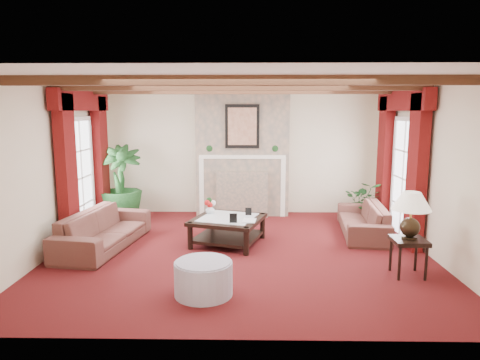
{
  "coord_description": "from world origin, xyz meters",
  "views": [
    {
      "loc": [
        0.12,
        -6.73,
        2.27
      ],
      "look_at": [
        -0.01,
        0.4,
        1.12
      ],
      "focal_mm": 32.0,
      "sensor_mm": 36.0,
      "label": 1
    }
  ],
  "objects_px": {
    "sofa_left": "(104,223)",
    "potted_palm": "(121,200)",
    "sofa_right": "(363,214)",
    "ottoman": "(203,278)",
    "coffee_table": "(228,231)",
    "side_table": "(408,257)"
  },
  "relations": [
    {
      "from": "sofa_left",
      "to": "potted_palm",
      "type": "relative_size",
      "value": 1.23
    },
    {
      "from": "sofa_right",
      "to": "potted_palm",
      "type": "bearing_deg",
      "value": -93.59
    },
    {
      "from": "potted_palm",
      "to": "ottoman",
      "type": "xyz_separation_m",
      "value": [
        2.09,
        -3.59,
        -0.23
      ]
    },
    {
      "from": "potted_palm",
      "to": "coffee_table",
      "type": "relative_size",
      "value": 1.59
    },
    {
      "from": "coffee_table",
      "to": "side_table",
      "type": "distance_m",
      "value": 2.93
    },
    {
      "from": "sofa_right",
      "to": "side_table",
      "type": "height_order",
      "value": "sofa_right"
    },
    {
      "from": "potted_palm",
      "to": "coffee_table",
      "type": "height_order",
      "value": "potted_palm"
    },
    {
      "from": "potted_palm",
      "to": "ottoman",
      "type": "relative_size",
      "value": 2.45
    },
    {
      "from": "sofa_right",
      "to": "ottoman",
      "type": "height_order",
      "value": "sofa_right"
    },
    {
      "from": "coffee_table",
      "to": "sofa_left",
      "type": "bearing_deg",
      "value": -155.86
    },
    {
      "from": "sofa_right",
      "to": "coffee_table",
      "type": "relative_size",
      "value": 1.75
    },
    {
      "from": "ottoman",
      "to": "side_table",
      "type": "bearing_deg",
      "value": 13.93
    },
    {
      "from": "ottoman",
      "to": "sofa_right",
      "type": "bearing_deg",
      "value": 45.35
    },
    {
      "from": "side_table",
      "to": "ottoman",
      "type": "relative_size",
      "value": 0.73
    },
    {
      "from": "sofa_right",
      "to": "coffee_table",
      "type": "bearing_deg",
      "value": -69.25
    },
    {
      "from": "sofa_right",
      "to": "potted_palm",
      "type": "distance_m",
      "value": 4.85
    },
    {
      "from": "sofa_right",
      "to": "coffee_table",
      "type": "distance_m",
      "value": 2.56
    },
    {
      "from": "potted_palm",
      "to": "side_table",
      "type": "height_order",
      "value": "potted_palm"
    },
    {
      "from": "sofa_left",
      "to": "coffee_table",
      "type": "relative_size",
      "value": 1.96
    },
    {
      "from": "sofa_left",
      "to": "sofa_right",
      "type": "bearing_deg",
      "value": -70.55
    },
    {
      "from": "coffee_table",
      "to": "ottoman",
      "type": "distance_m",
      "value": 2.11
    },
    {
      "from": "sofa_left",
      "to": "coffee_table",
      "type": "bearing_deg",
      "value": -74.54
    }
  ]
}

